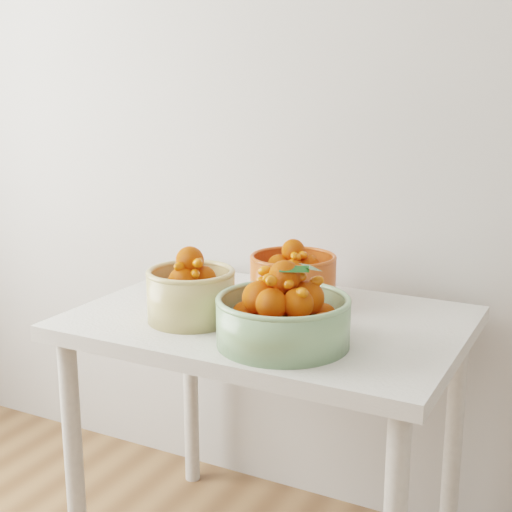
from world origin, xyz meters
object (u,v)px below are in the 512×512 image
Objects in this scene: table at (269,350)px; bowl_orange at (293,276)px; bowl_cream at (191,292)px; bowl_green at (283,316)px.

table is 3.34× the size of bowl_orange.
bowl_orange is at bearing 91.77° from table.
bowl_green reaches higher than bowl_cream.
bowl_orange is (-0.00, 0.16, 0.16)m from table.
table is at bearing 37.21° from bowl_cream.
bowl_cream is 0.71× the size of bowl_green.
bowl_green is (0.29, -0.05, -0.00)m from bowl_cream.
bowl_green reaches higher than table.
bowl_cream is 0.29m from bowl_green.
table is 0.27m from bowl_green.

